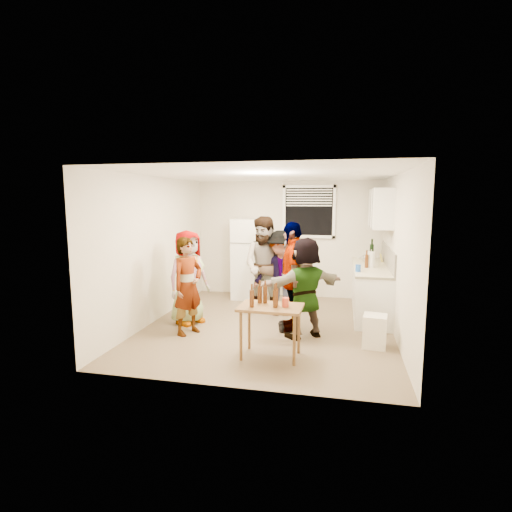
% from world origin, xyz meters
% --- Properties ---
extents(room, '(4.00, 4.50, 2.50)m').
position_xyz_m(room, '(0.00, 0.00, 0.00)').
color(room, beige).
rests_on(room, ground).
extents(window, '(1.12, 0.10, 1.06)m').
position_xyz_m(window, '(0.45, 2.21, 1.85)').
color(window, white).
rests_on(window, room).
extents(refrigerator, '(0.70, 0.70, 1.70)m').
position_xyz_m(refrigerator, '(-0.75, 1.88, 0.85)').
color(refrigerator, white).
rests_on(refrigerator, ground).
extents(counter_lower, '(0.60, 2.20, 0.86)m').
position_xyz_m(counter_lower, '(1.70, 1.15, 0.43)').
color(counter_lower, white).
rests_on(counter_lower, ground).
extents(countertop, '(0.64, 2.22, 0.04)m').
position_xyz_m(countertop, '(1.70, 1.15, 0.88)').
color(countertop, beige).
rests_on(countertop, counter_lower).
extents(backsplash, '(0.03, 2.20, 0.36)m').
position_xyz_m(backsplash, '(1.99, 1.15, 1.08)').
color(backsplash, '#B2ACA2').
rests_on(backsplash, countertop).
extents(upper_cabinets, '(0.34, 1.60, 0.70)m').
position_xyz_m(upper_cabinets, '(1.83, 1.35, 1.95)').
color(upper_cabinets, white).
rests_on(upper_cabinets, room).
extents(kettle, '(0.26, 0.22, 0.20)m').
position_xyz_m(kettle, '(1.65, 1.54, 0.90)').
color(kettle, silver).
rests_on(kettle, countertop).
extents(paper_towel, '(0.13, 0.13, 0.28)m').
position_xyz_m(paper_towel, '(1.68, 1.01, 0.90)').
color(paper_towel, white).
rests_on(paper_towel, countertop).
extents(wine_bottle, '(0.08, 0.08, 0.31)m').
position_xyz_m(wine_bottle, '(1.75, 1.93, 0.90)').
color(wine_bottle, black).
rests_on(wine_bottle, countertop).
extents(beer_bottle_counter, '(0.06, 0.06, 0.23)m').
position_xyz_m(beer_bottle_counter, '(1.60, 0.94, 0.90)').
color(beer_bottle_counter, '#47230C').
rests_on(beer_bottle_counter, countertop).
extents(blue_cup, '(0.09, 0.09, 0.12)m').
position_xyz_m(blue_cup, '(1.44, 0.48, 0.90)').
color(blue_cup, '#2051B2').
rests_on(blue_cup, countertop).
extents(picture_frame, '(0.02, 0.18, 0.15)m').
position_xyz_m(picture_frame, '(1.92, 1.72, 0.97)').
color(picture_frame, gold).
rests_on(picture_frame, countertop).
extents(trash_bin, '(0.36, 0.36, 0.47)m').
position_xyz_m(trash_bin, '(1.66, -0.61, 0.25)').
color(trash_bin, white).
rests_on(trash_bin, ground).
extents(serving_table, '(0.85, 0.58, 0.71)m').
position_xyz_m(serving_table, '(0.26, -1.28, 0.00)').
color(serving_table, brown).
rests_on(serving_table, ground).
extents(beer_bottle_table, '(0.06, 0.06, 0.22)m').
position_xyz_m(beer_bottle_table, '(0.32, -1.21, 0.71)').
color(beer_bottle_table, '#47230C').
rests_on(beer_bottle_table, serving_table).
extents(red_cup, '(0.09, 0.09, 0.12)m').
position_xyz_m(red_cup, '(0.46, -1.27, 0.71)').
color(red_cup, '#C03D23').
rests_on(red_cup, serving_table).
extents(guest_grey, '(1.77, 1.51, 0.51)m').
position_xyz_m(guest_grey, '(-1.38, -0.09, 0.00)').
color(guest_grey, gray).
rests_on(guest_grey, ground).
extents(guest_stripe, '(1.62, 1.18, 0.37)m').
position_xyz_m(guest_stripe, '(-1.17, -0.62, 0.00)').
color(guest_stripe, '#141933').
rests_on(guest_stripe, ground).
extents(guest_back_left, '(1.07, 1.89, 0.68)m').
position_xyz_m(guest_back_left, '(-0.18, 0.69, 0.00)').
color(guest_back_left, '#4E3327').
rests_on(guest_back_left, ground).
extents(guest_back_right, '(1.10, 1.61, 0.58)m').
position_xyz_m(guest_back_right, '(0.09, 0.72, 0.00)').
color(guest_back_right, '#44454A').
rests_on(guest_back_right, ground).
extents(guest_black, '(1.93, 1.36, 0.43)m').
position_xyz_m(guest_black, '(0.39, -0.08, 0.00)').
color(guest_black, black).
rests_on(guest_black, ground).
extents(guest_orange, '(2.07, 2.10, 0.46)m').
position_xyz_m(guest_orange, '(0.63, -0.38, 0.00)').
color(guest_orange, '#CE883F').
rests_on(guest_orange, ground).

